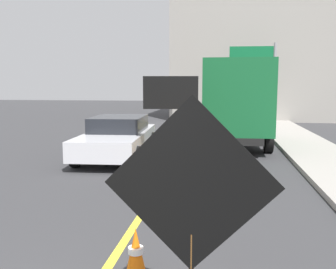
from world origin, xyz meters
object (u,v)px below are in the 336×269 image
(roadwork_sign, at_px, (192,190))
(box_truck, at_px, (235,101))
(arrow_board_trailer, at_px, (171,152))
(traffic_cone_near_sign, at_px, (136,254))
(pickup_car, at_px, (118,137))
(traffic_cone_mid_lane, at_px, (169,187))
(highway_guide_sign, at_px, (261,69))

(roadwork_sign, relative_size, box_truck, 0.34)
(arrow_board_trailer, bearing_deg, traffic_cone_near_sign, -85.77)
(roadwork_sign, xyz_separation_m, arrow_board_trailer, (-1.24, 7.36, -0.99))
(pickup_car, height_order, traffic_cone_mid_lane, pickup_car)
(roadwork_sign, relative_size, traffic_cone_mid_lane, 3.46)
(box_truck, distance_m, highway_guide_sign, 7.95)
(highway_guide_sign, bearing_deg, roadwork_sign, -97.28)
(traffic_cone_near_sign, bearing_deg, pickup_car, 107.67)
(highway_guide_sign, relative_size, traffic_cone_near_sign, 7.44)
(roadwork_sign, distance_m, highway_guide_sign, 20.00)
(pickup_car, distance_m, highway_guide_sign, 12.66)
(traffic_cone_mid_lane, bearing_deg, traffic_cone_near_sign, -89.41)
(arrow_board_trailer, height_order, pickup_car, arrow_board_trailer)
(box_truck, xyz_separation_m, traffic_cone_near_sign, (-1.52, -11.17, -1.48))
(pickup_car, xyz_separation_m, traffic_cone_near_sign, (2.49, -7.82, -0.37))
(highway_guide_sign, bearing_deg, traffic_cone_near_sign, -99.96)
(highway_guide_sign, height_order, traffic_cone_near_sign, highway_guide_sign)
(highway_guide_sign, bearing_deg, arrow_board_trailer, -106.92)
(box_truck, relative_size, traffic_cone_mid_lane, 10.20)
(roadwork_sign, bearing_deg, pickup_car, 110.33)
(roadwork_sign, height_order, arrow_board_trailer, arrow_board_trailer)
(traffic_cone_mid_lane, bearing_deg, box_truck, 79.11)
(highway_guide_sign, bearing_deg, traffic_cone_mid_lane, -101.98)
(roadwork_sign, bearing_deg, traffic_cone_near_sign, 128.09)
(arrow_board_trailer, distance_m, traffic_cone_mid_lane, 3.33)
(traffic_cone_mid_lane, bearing_deg, arrow_board_trailer, 97.59)
(roadwork_sign, distance_m, pickup_car, 9.43)
(pickup_car, bearing_deg, traffic_cone_mid_lane, -62.59)
(arrow_board_trailer, xyz_separation_m, traffic_cone_near_sign, (0.47, -6.37, -0.15))
(box_truck, relative_size, highway_guide_sign, 1.38)
(arrow_board_trailer, xyz_separation_m, pickup_car, (-2.02, 1.45, 0.22))
(arrow_board_trailer, bearing_deg, pickup_car, 144.35)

